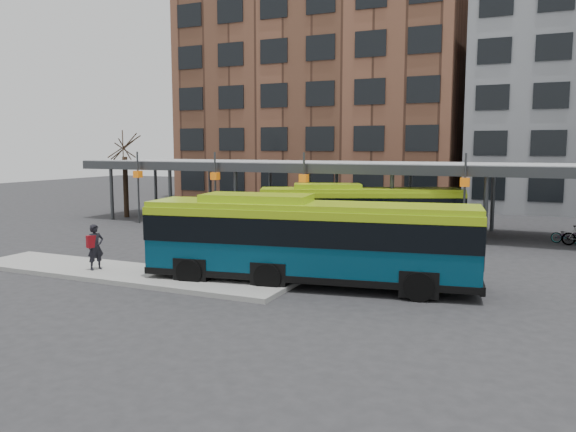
% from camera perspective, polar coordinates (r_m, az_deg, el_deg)
% --- Properties ---
extents(ground, '(120.00, 120.00, 0.00)m').
position_cam_1_polar(ground, '(23.10, -0.72, -5.75)').
color(ground, '#28282B').
rests_on(ground, ground).
extents(boarding_island, '(14.00, 3.00, 0.18)m').
position_cam_1_polar(boarding_island, '(23.51, -16.21, -5.58)').
color(boarding_island, gray).
rests_on(boarding_island, ground).
extents(canopy, '(40.00, 6.53, 4.80)m').
position_cam_1_polar(canopy, '(34.67, 8.16, 4.97)').
color(canopy, '#999B9E').
rests_on(canopy, ground).
extents(tree, '(1.64, 1.64, 5.60)m').
position_cam_1_polar(tree, '(42.58, -16.17, 3.15)').
color(tree, black).
rests_on(tree, ground).
extents(building_brick, '(26.00, 14.00, 22.00)m').
position_cam_1_polar(building_brick, '(56.24, 3.78, 13.03)').
color(building_brick, brown).
rests_on(building_brick, ground).
extents(bus_front, '(12.42, 4.44, 3.35)m').
position_cam_1_polar(bus_front, '(20.73, 2.01, -2.31)').
color(bus_front, '#06354B').
rests_on(bus_front, ground).
extents(bus_rear, '(11.20, 6.49, 3.07)m').
position_cam_1_polar(bus_rear, '(31.61, 7.29, 0.60)').
color(bus_rear, '#06354B').
rests_on(bus_rear, ground).
extents(pedestrian, '(0.65, 0.79, 1.85)m').
position_cam_1_polar(pedestrian, '(23.92, -18.99, -2.97)').
color(pedestrian, black).
rests_on(pedestrian, boarding_island).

